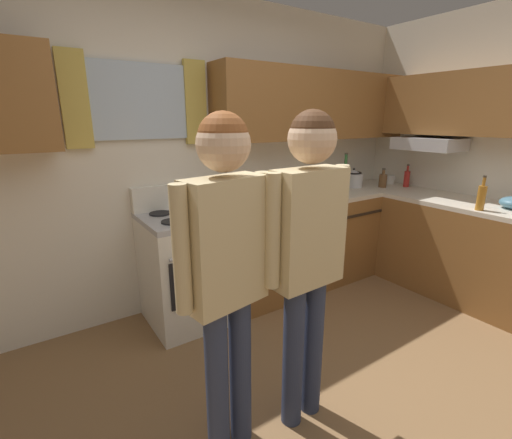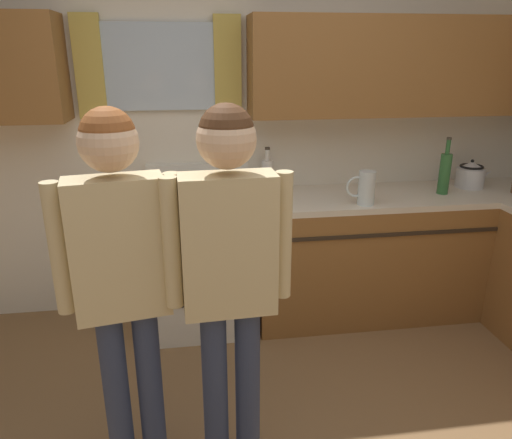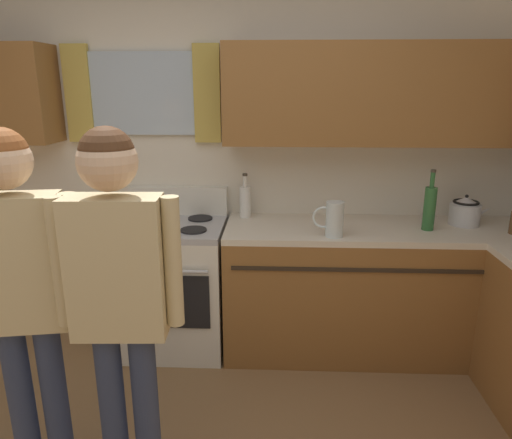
% 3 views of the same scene
% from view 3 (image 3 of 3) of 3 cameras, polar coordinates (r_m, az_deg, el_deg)
% --- Properties ---
extents(back_wall_unit, '(4.60, 0.42, 2.60)m').
position_cam_3_polar(back_wall_unit, '(3.30, -3.92, 10.24)').
color(back_wall_unit, silver).
rests_on(back_wall_unit, ground).
extents(kitchen_counter_run, '(2.21, 2.22, 0.90)m').
position_cam_3_polar(kitchen_counter_run, '(3.07, 23.91, -11.62)').
color(kitchen_counter_run, brown).
rests_on(kitchen_counter_run, ground).
extents(stove_oven, '(0.71, 0.67, 1.10)m').
position_cam_3_polar(stove_oven, '(3.35, -9.96, -7.67)').
color(stove_oven, silver).
rests_on(stove_oven, ground).
extents(bottle_milk_white, '(0.08, 0.08, 0.31)m').
position_cam_3_polar(bottle_milk_white, '(3.29, -1.34, 2.32)').
color(bottle_milk_white, white).
rests_on(bottle_milk_white, kitchen_counter_run).
extents(bottle_wine_green, '(0.08, 0.08, 0.39)m').
position_cam_3_polar(bottle_wine_green, '(3.19, 20.45, 1.44)').
color(bottle_wine_green, '#2D6633').
rests_on(bottle_wine_green, kitchen_counter_run).
extents(stovetop_kettle, '(0.27, 0.20, 0.21)m').
position_cam_3_polar(stovetop_kettle, '(3.42, 24.20, 0.98)').
color(stovetop_kettle, silver).
rests_on(stovetop_kettle, kitchen_counter_run).
extents(water_pitcher, '(0.19, 0.11, 0.22)m').
position_cam_3_polar(water_pitcher, '(2.91, 9.45, 0.06)').
color(water_pitcher, silver).
rests_on(water_pitcher, kitchen_counter_run).
extents(adult_left, '(0.51, 0.22, 1.66)m').
position_cam_3_polar(adult_left, '(2.18, -26.90, -6.29)').
color(adult_left, '#2D3856').
rests_on(adult_left, ground).
extents(adult_in_plaid, '(0.52, 0.23, 1.67)m').
position_cam_3_polar(adult_in_plaid, '(1.96, -16.49, -7.38)').
color(adult_in_plaid, '#2D3856').
rests_on(adult_in_plaid, ground).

